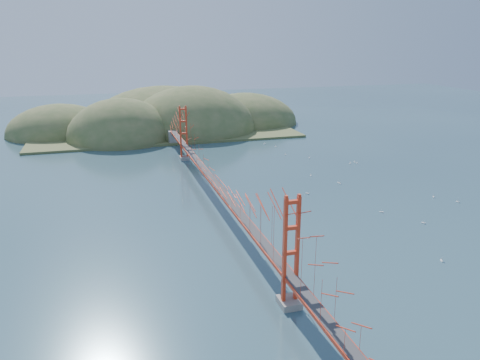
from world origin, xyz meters
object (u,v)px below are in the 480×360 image
object	(u,v)px
bridge	(216,163)
sailboat_2	(381,211)
sailboat_0	(340,183)
sailboat_1	(339,182)

from	to	relation	value
bridge	sailboat_2	xyz separation A→B (m)	(23.34, -10.19, -6.86)
sailboat_2	sailboat_0	world-z (taller)	sailboat_2
sailboat_1	sailboat_2	bearing A→B (deg)	-93.26
bridge	sailboat_2	bearing A→B (deg)	-23.58
bridge	sailboat_2	world-z (taller)	bridge
bridge	sailboat_1	world-z (taller)	bridge
sailboat_2	sailboat_0	bearing A→B (deg)	86.92
bridge	sailboat_0	size ratio (longest dim) A/B	168.26
bridge	sailboat_1	distance (m)	25.67
bridge	sailboat_0	distance (m)	25.49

